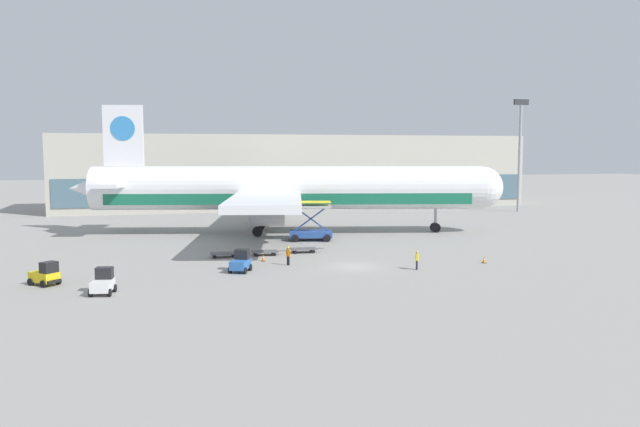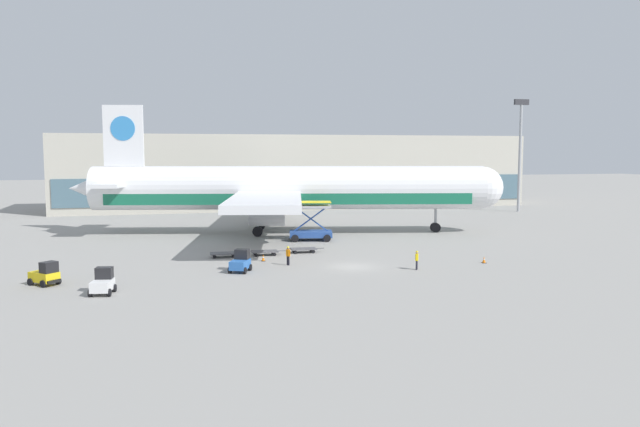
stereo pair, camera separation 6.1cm
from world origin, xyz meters
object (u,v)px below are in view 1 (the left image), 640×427
(airplane_main, at_px, (284,190))
(ground_crew_far, at_px, (288,254))
(traffic_cone_near, at_px, (263,258))
(scissor_lift_loader, at_px, (311,225))
(baggage_dolly_third, at_px, (304,249))
(baggage_tug_mid, at_px, (46,275))
(baggage_dolly_lead, at_px, (224,254))
(light_mast, at_px, (520,146))
(ground_crew_near, at_px, (417,258))
(traffic_cone_far, at_px, (484,260))
(baggage_tug_far, at_px, (241,262))
(baggage_tug_foreground, at_px, (103,283))
(baggage_dolly_second, at_px, (265,252))

(airplane_main, height_order, ground_crew_far, airplane_main)
(traffic_cone_near, bearing_deg, scissor_lift_loader, 58.23)
(baggage_dolly_third, relative_size, traffic_cone_near, 5.48)
(baggage_tug_mid, distance_m, baggage_dolly_lead, 18.53)
(light_mast, xyz_separation_m, ground_crew_near, (-40.21, -47.22, -10.84))
(traffic_cone_near, bearing_deg, traffic_cone_far, -17.33)
(baggage_dolly_third, relative_size, traffic_cone_far, 5.65)
(light_mast, distance_m, baggage_tug_far, 72.26)
(baggage_tug_mid, distance_m, baggage_tug_far, 16.41)
(scissor_lift_loader, relative_size, baggage_dolly_third, 1.54)
(baggage_dolly_third, bearing_deg, scissor_lift_loader, 73.29)
(baggage_tug_mid, bearing_deg, traffic_cone_near, 63.34)
(baggage_dolly_lead, relative_size, traffic_cone_near, 5.48)
(ground_crew_near, bearing_deg, baggage_tug_foreground, 131.72)
(ground_crew_far, bearing_deg, baggage_dolly_lead, -170.40)
(baggage_tug_foreground, height_order, ground_crew_far, baggage_tug_foreground)
(baggage_dolly_lead, distance_m, ground_crew_far, 8.29)
(ground_crew_far, bearing_deg, traffic_cone_near, -177.92)
(light_mast, height_order, airplane_main, light_mast)
(scissor_lift_loader, relative_size, baggage_dolly_lead, 1.54)
(airplane_main, bearing_deg, scissor_lift_loader, -63.77)
(airplane_main, bearing_deg, baggage_dolly_second, -95.46)
(baggage_tug_mid, relative_size, baggage_tug_far, 0.98)
(baggage_tug_mid, relative_size, baggage_dolly_second, 0.74)
(baggage_dolly_lead, distance_m, baggage_dolly_third, 8.72)
(ground_crew_far, xyz_separation_m, traffic_cone_far, (18.97, -3.70, -0.78))
(baggage_tug_foreground, relative_size, ground_crew_far, 1.44)
(light_mast, relative_size, ground_crew_far, 10.96)
(light_mast, xyz_separation_m, traffic_cone_near, (-53.33, -39.14, -11.57))
(baggage_tug_mid, height_order, ground_crew_far, baggage_tug_mid)
(baggage_tug_foreground, distance_m, traffic_cone_far, 35.60)
(baggage_dolly_lead, bearing_deg, baggage_dolly_third, 6.97)
(baggage_tug_foreground, height_order, traffic_cone_far, baggage_tug_foreground)
(airplane_main, distance_m, traffic_cone_far, 31.36)
(ground_crew_near, bearing_deg, baggage_dolly_lead, 91.20)
(baggage_tug_foreground, relative_size, baggage_tug_mid, 0.97)
(baggage_tug_mid, xyz_separation_m, ground_crew_far, (21.18, 3.84, 0.22))
(baggage_tug_foreground, xyz_separation_m, baggage_tug_far, (11.46, 6.23, 0.00))
(light_mast, bearing_deg, traffic_cone_far, -125.34)
(baggage_dolly_lead, bearing_deg, traffic_cone_near, -40.66)
(light_mast, xyz_separation_m, baggage_tug_foreground, (-67.69, -50.27, -11.02))
(airplane_main, distance_m, ground_crew_near, 29.88)
(airplane_main, height_order, ground_crew_near, airplane_main)
(baggage_tug_far, relative_size, ground_crew_near, 1.57)
(light_mast, distance_m, baggage_dolly_lead, 68.25)
(baggage_tug_far, bearing_deg, baggage_tug_foreground, 143.79)
(baggage_dolly_lead, xyz_separation_m, ground_crew_far, (5.56, -6.11, 0.71))
(baggage_dolly_second, bearing_deg, baggage_tug_mid, -151.49)
(baggage_dolly_third, bearing_deg, ground_crew_near, -54.85)
(airplane_main, relative_size, scissor_lift_loader, 10.03)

